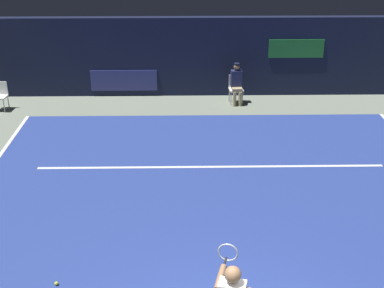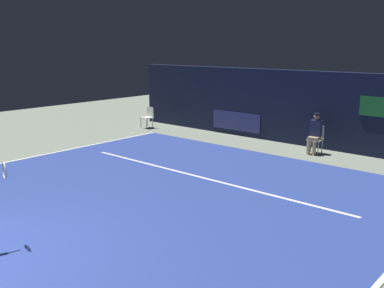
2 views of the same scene
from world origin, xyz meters
TOP-DOWN VIEW (x-y plane):
  - ground_plane at (0.00, 4.27)m, footprint 31.16×31.16m
  - court_surface at (0.00, 4.27)m, footprint 10.90×10.54m
  - line_sideline_right at (-5.40, 4.27)m, footprint 0.10×10.54m
  - line_service at (0.00, 6.11)m, footprint 8.50×0.10m
  - back_wall at (-0.00, 11.51)m, footprint 15.07×0.33m
  - line_judge_on_chair at (1.03, 10.60)m, footprint 0.47×0.55m
  - courtside_chair_near at (-6.37, 10.18)m, footprint 0.48×0.45m

SIDE VIEW (x-z plane):
  - ground_plane at x=0.00m, z-range 0.00..0.00m
  - court_surface at x=0.00m, z-range 0.00..0.01m
  - line_sideline_right at x=-5.40m, z-range 0.01..0.02m
  - line_service at x=0.00m, z-range 0.01..0.02m
  - courtside_chair_near at x=-6.37m, z-range 0.06..0.94m
  - line_judge_on_chair at x=1.03m, z-range 0.03..1.35m
  - back_wall at x=0.00m, z-range 0.00..2.60m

